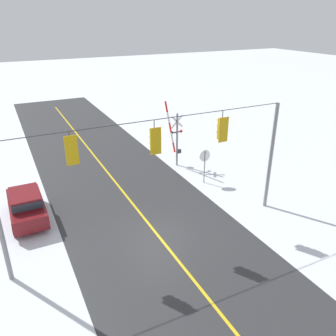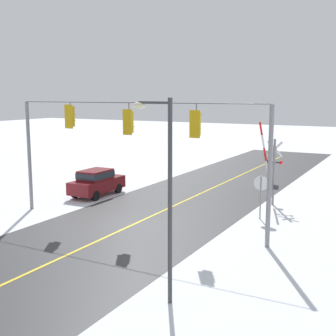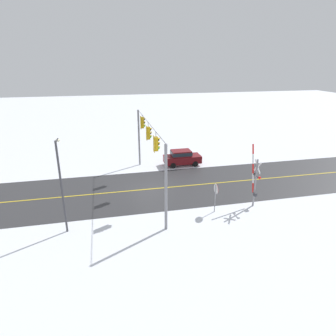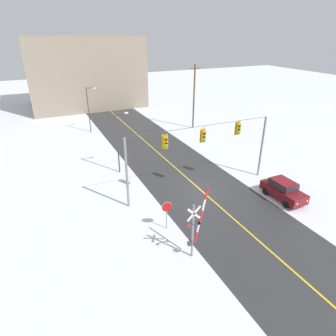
{
  "view_description": "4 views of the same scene",
  "coord_description": "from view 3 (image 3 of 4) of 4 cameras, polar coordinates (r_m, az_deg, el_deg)",
  "views": [
    {
      "loc": [
        6.11,
        13.45,
        10.45
      ],
      "look_at": [
        -1.97,
        -2.86,
        2.31
      ],
      "focal_mm": 36.85,
      "sensor_mm": 36.0,
      "label": 1
    },
    {
      "loc": [
        -12.21,
        18.73,
        6.58
      ],
      "look_at": [
        -1.67,
        -0.72,
        2.98
      ],
      "focal_mm": 48.24,
      "sensor_mm": 36.0,
      "label": 2
    },
    {
      "loc": [
        -24.74,
        3.84,
        11.21
      ],
      "look_at": [
        -2.23,
        -1.21,
        2.78
      ],
      "focal_mm": 31.67,
      "sensor_mm": 36.0,
      "label": 3
    },
    {
      "loc": [
        -13.01,
        -20.94,
        13.75
      ],
      "look_at": [
        -3.76,
        -1.01,
        3.38
      ],
      "focal_mm": 31.56,
      "sensor_mm": 36.0,
      "label": 4
    }
  ],
  "objects": [
    {
      "name": "railroad_crossing",
      "position": [
        24.52,
        16.45,
        -2.04
      ],
      "size": [
        1.49,
        0.31,
        4.98
      ],
      "color": "gray",
      "rests_on": "ground"
    },
    {
      "name": "lane_centre_line",
      "position": [
        27.25,
        -16.1,
        -5.04
      ],
      "size": [
        0.14,
        72.0,
        0.01
      ],
      "primitive_type": "cube",
      "color": "gold",
      "rests_on": "ground"
    },
    {
      "name": "ground_plane",
      "position": [
        27.43,
        -3.5,
        -4.08
      ],
      "size": [
        160.0,
        160.0,
        0.0
      ],
      "primitive_type": "plane",
      "color": "silver"
    },
    {
      "name": "streetlamp_near",
      "position": [
        20.71,
        -19.93,
        -1.81
      ],
      "size": [
        1.39,
        0.28,
        6.5
      ],
      "color": "#38383D",
      "rests_on": "ground"
    },
    {
      "name": "stop_sign",
      "position": [
        23.04,
        9.18,
        -4.54
      ],
      "size": [
        0.8,
        0.09,
        2.35
      ],
      "color": "gray",
      "rests_on": "ground"
    },
    {
      "name": "road_asphalt",
      "position": [
        27.25,
        -16.1,
        -5.05
      ],
      "size": [
        9.0,
        80.0,
        0.01
      ],
      "primitive_type": "cube",
      "color": "#303033",
      "rests_on": "ground"
    },
    {
      "name": "parked_car_maroon",
      "position": [
        33.3,
        2.69,
        2.12
      ],
      "size": [
        1.84,
        4.21,
        1.74
      ],
      "color": "maroon",
      "rests_on": "ground"
    },
    {
      "name": "signal_span",
      "position": [
        26.06,
        -3.7,
        4.56
      ],
      "size": [
        14.2,
        0.47,
        6.22
      ],
      "color": "gray",
      "rests_on": "ground"
    }
  ]
}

